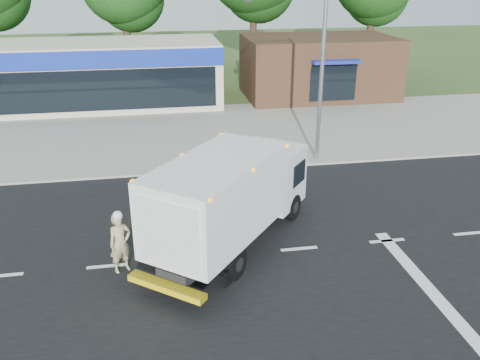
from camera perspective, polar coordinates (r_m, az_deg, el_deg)
The scene contains 10 objects.
ground at distance 16.52m, azimuth 6.64°, elevation -7.72°, with size 120.00×120.00×0.00m, color #385123.
road_asphalt at distance 16.52m, azimuth 6.64°, elevation -7.70°, with size 60.00×14.00×0.02m, color black.
sidewalk at distance 23.71m, azimuth 1.20°, elevation 2.38°, with size 60.00×2.40×0.12m, color gray.
parking_apron at distance 29.14m, azimuth -0.97°, elevation 6.23°, with size 60.00×9.00×0.02m, color gray.
lane_markings at distance 15.85m, azimuth 12.77°, elevation -9.56°, with size 55.20×7.00×0.01m.
ems_box_truck at distance 15.70m, azimuth -1.05°, elevation -1.59°, with size 6.30×7.09×3.23m.
emergency_worker at distance 15.27m, azimuth -13.29°, elevation -6.80°, with size 0.80×0.70×1.96m.
retail_strip_mall at distance 34.44m, azimuth -17.87°, elevation 11.20°, with size 18.00×6.20×4.00m.
brown_storefront at distance 35.98m, azimuth 8.83°, elevation 12.45°, with size 10.00×6.70×4.00m.
traffic_signal_pole at distance 22.46m, azimuth 7.69°, elevation 13.88°, with size 3.51×0.25×8.00m.
Camera 1 is at (-4.27, -13.58, 8.38)m, focal length 38.00 mm.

